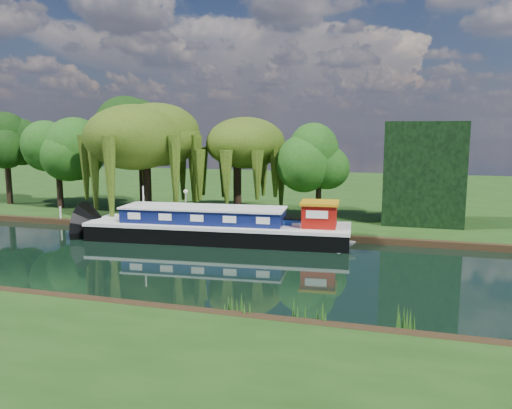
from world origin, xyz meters
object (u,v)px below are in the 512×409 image
(narrowboat, at_px, (251,230))
(white_cruiser, at_px, (336,249))
(dutch_barge, at_px, (220,227))
(red_dinghy, at_px, (90,229))

(narrowboat, xyz_separation_m, white_cruiser, (6.29, -1.36, -0.68))
(dutch_barge, height_order, white_cruiser, dutch_barge)
(red_dinghy, xyz_separation_m, white_cruiser, (19.68, -1.35, 0.00))
(dutch_barge, xyz_separation_m, red_dinghy, (-11.39, 1.05, -0.97))
(dutch_barge, bearing_deg, red_dinghy, 169.87)
(white_cruiser, bearing_deg, red_dinghy, 81.39)
(red_dinghy, height_order, white_cruiser, white_cruiser)
(white_cruiser, bearing_deg, dutch_barge, 83.23)
(narrowboat, distance_m, white_cruiser, 6.47)
(dutch_barge, distance_m, white_cruiser, 8.35)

